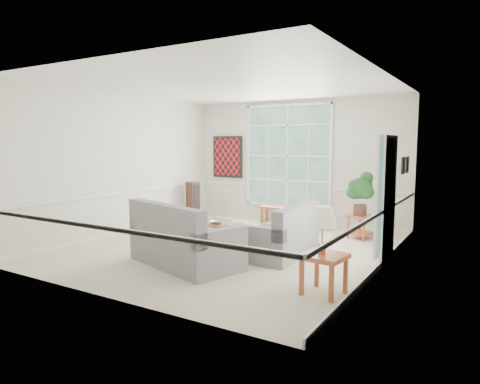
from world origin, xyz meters
name	(u,v)px	position (x,y,z in m)	size (l,w,h in m)	color
floor	(230,248)	(0.00, 0.00, -0.01)	(5.50, 6.00, 0.01)	beige
ceiling	(230,85)	(0.00, 0.00, 3.00)	(5.50, 6.00, 0.02)	white
wall_back	(296,162)	(0.00, 3.00, 1.50)	(5.50, 0.02, 3.00)	silver
wall_front	(101,181)	(0.00, -3.00, 1.50)	(5.50, 0.02, 3.00)	silver
wall_left	(123,165)	(-2.75, 0.00, 1.50)	(0.02, 6.00, 3.00)	silver
wall_right	(383,174)	(2.75, 0.00, 1.50)	(0.02, 6.00, 3.00)	silver
window_back	(288,156)	(-0.20, 2.96, 1.65)	(2.30, 0.08, 2.40)	white
entry_door	(388,199)	(2.71, 0.60, 1.05)	(0.08, 0.90, 2.10)	white
door_sidelight	(379,197)	(2.71, -0.03, 1.15)	(0.08, 0.26, 1.90)	white
wall_art	(227,157)	(-1.95, 2.95, 1.60)	(0.90, 0.06, 1.10)	maroon
wall_frame_near	(403,166)	(2.71, 1.75, 1.55)	(0.04, 0.26, 0.32)	black
wall_frame_far	(407,165)	(2.71, 2.15, 1.55)	(0.04, 0.26, 0.32)	black
loveseat_right	(280,230)	(1.01, 0.05, 0.45)	(0.87, 1.68, 0.91)	gray
loveseat_front	(186,233)	(-0.03, -1.29, 0.51)	(1.90, 0.98, 1.03)	gray
coffee_table	(217,232)	(-0.52, 0.31, 0.19)	(1.00, 0.55, 0.37)	#A6502F
pewter_bowl	(217,222)	(-0.46, 0.25, 0.41)	(0.32, 0.32, 0.08)	#939298
window_bench	(292,217)	(0.09, 2.65, 0.21)	(1.78, 0.35, 0.41)	#A6502F
end_table	(362,227)	(1.89, 2.11, 0.24)	(0.49, 0.49, 0.49)	#A6502F
houseplant	(360,193)	(1.86, 2.04, 0.94)	(0.53, 0.53, 0.91)	#1D4C20
side_table	(324,274)	(2.37, -1.44, 0.27)	(0.52, 0.52, 0.53)	#A6502F
table_lamp	(322,230)	(2.34, -1.46, 0.85)	(0.36, 0.36, 0.63)	white
pet_bed	(223,219)	(-1.61, 2.18, 0.07)	(0.45, 0.45, 0.13)	gray
floor_speaker	(193,201)	(-2.40, 2.01, 0.49)	(0.31, 0.24, 0.98)	#43261C
cat	(288,219)	(0.90, 0.64, 0.55)	(0.36, 0.25, 0.17)	black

